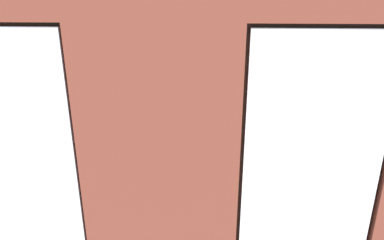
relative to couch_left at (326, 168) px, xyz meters
name	(u,v)px	position (x,y,z in m)	size (l,w,h in m)	color
ground_plane	(189,174)	(2.22, -0.34, -0.38)	(6.44, 6.57, 0.10)	brown
brick_wall_with_windows	(160,180)	(2.22, 2.57, 1.15)	(5.84, 0.30, 3.05)	brown
white_wall_right	(10,88)	(5.09, -0.14, 1.20)	(0.10, 5.57, 3.05)	silver
couch_left	(326,168)	(0.00, 0.00, 0.00)	(0.95, 1.94, 0.80)	black
coffee_table	(206,155)	(1.92, -0.31, 0.03)	(1.32, 0.84, 0.41)	olive
cup_ceramic	(211,153)	(1.83, -0.18, 0.12)	(0.07, 0.07, 0.09)	#4C4C51
table_plant_small	(227,144)	(1.56, -0.46, 0.17)	(0.10, 0.10, 0.17)	#9E5638
remote_silver	(206,151)	(1.92, -0.31, 0.09)	(0.05, 0.17, 0.02)	#B2B2B7
remote_black	(196,149)	(2.09, -0.41, 0.09)	(0.05, 0.17, 0.02)	black
remote_gray	(182,154)	(2.32, -0.18, 0.09)	(0.05, 0.17, 0.02)	#59595B
media_console	(32,165)	(4.79, 0.10, -0.07)	(1.25, 0.42, 0.52)	black
tv_flatscreen	(26,130)	(4.79, 0.10, 0.56)	(1.12, 0.20, 0.73)	black
papasan_chair	(169,110)	(2.83, -2.41, 0.13)	(1.19, 1.19, 0.73)	olive
potted_plant_between_couches	(266,204)	(1.22, 1.88, 0.51)	(0.75, 0.73, 1.35)	gray
potted_plant_mid_room_small	(218,128)	(1.71, -1.33, 0.14)	(0.40, 0.40, 0.69)	beige
potted_plant_by_left_couch	(284,137)	(0.40, -1.41, -0.06)	(0.26, 0.26, 0.44)	brown
potted_plant_near_tv	(25,170)	(4.24, 1.18, 0.43)	(0.79, 0.79, 1.18)	#47423D
potted_plant_corner_near_left	(301,98)	(-0.15, -2.62, 0.42)	(0.81, 0.81, 1.15)	brown
potted_plant_foreground_right	(101,108)	(4.49, -2.57, 0.08)	(0.38, 0.38, 0.65)	beige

